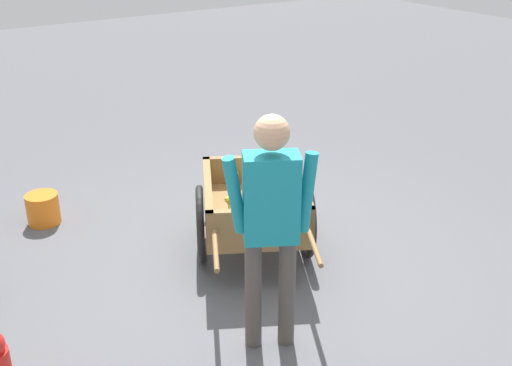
% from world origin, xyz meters
% --- Properties ---
extents(ground_plane, '(24.00, 24.00, 0.00)m').
position_xyz_m(ground_plane, '(0.00, 0.00, 0.00)').
color(ground_plane, '#56565B').
extents(fruit_cart, '(1.81, 1.45, 0.72)m').
position_xyz_m(fruit_cart, '(0.26, -0.14, 0.44)').
color(fruit_cart, olive).
rests_on(fruit_cart, ground).
extents(vendor_person, '(0.34, 0.54, 1.61)m').
position_xyz_m(vendor_person, '(-0.75, 0.40, 0.96)').
color(vendor_person, '#4C4742').
rests_on(vendor_person, ground).
extents(plastic_bucket, '(0.30, 0.30, 0.28)m').
position_xyz_m(plastic_bucket, '(1.84, 1.15, 0.14)').
color(plastic_bucket, orange).
rests_on(plastic_bucket, ground).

